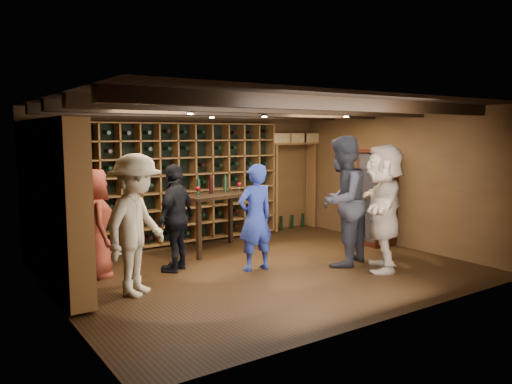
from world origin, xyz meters
TOP-DOWN VIEW (x-y plane):
  - ground at (0.00, 0.00)m, footprint 6.00×6.00m
  - room_shell at (0.00, 0.05)m, footprint 6.00×6.00m
  - wine_rack_back at (-0.52, 2.33)m, footprint 4.65×0.30m
  - wine_rack_left at (-2.83, 0.82)m, footprint 0.30×2.65m
  - crate_shelf at (2.41, 2.32)m, footprint 1.20×0.32m
  - display_cabinet at (2.71, 0.20)m, footprint 0.55×0.50m
  - man_blue_shirt at (-0.13, 0.02)m, footprint 0.60×0.40m
  - man_grey_suit at (1.17, -0.49)m, footprint 1.20×1.08m
  - guest_red_floral at (-2.24, 1.03)m, footprint 0.54×0.80m
  - guest_woman_black at (-1.13, 0.67)m, footprint 1.00×0.88m
  - guest_khaki at (-2.03, -0.09)m, footprint 1.34×1.26m
  - guest_beige at (1.50, -1.03)m, footprint 1.64×1.67m
  - tasting_table at (-0.01, 1.44)m, footprint 1.46×0.94m

SIDE VIEW (x-z plane):
  - ground at x=0.00m, z-range 0.00..0.00m
  - guest_red_floral at x=-2.24m, z-range 0.00..1.57m
  - guest_woman_black at x=-1.13m, z-range 0.00..1.61m
  - man_blue_shirt at x=-0.13m, z-range 0.00..1.62m
  - display_cabinet at x=2.71m, z-range -0.02..1.73m
  - tasting_table at x=-0.01m, z-range 0.24..1.53m
  - guest_khaki at x=-2.03m, z-range 0.00..1.82m
  - guest_beige at x=1.50m, z-range 0.00..1.91m
  - man_grey_suit at x=1.17m, z-range 0.00..2.03m
  - wine_rack_back at x=-0.52m, z-range 0.05..2.25m
  - wine_rack_left at x=-2.83m, z-range 0.05..2.25m
  - crate_shelf at x=2.41m, z-range 0.54..2.60m
  - room_shell at x=0.00m, z-range -0.58..5.42m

